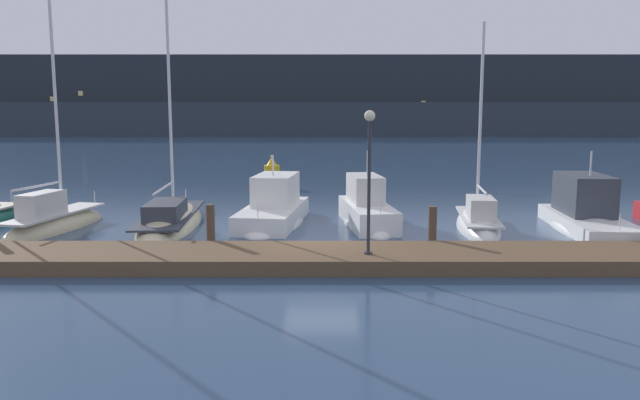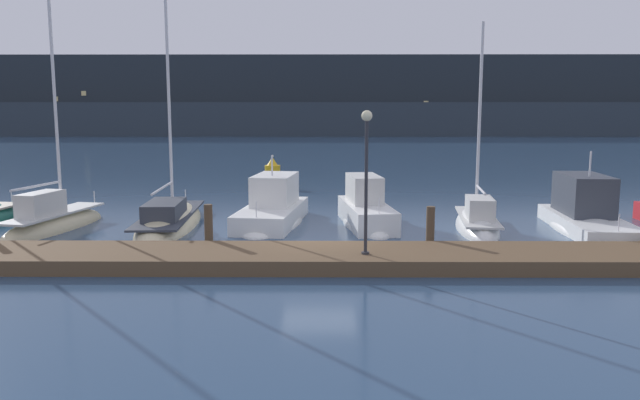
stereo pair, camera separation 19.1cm
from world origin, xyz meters
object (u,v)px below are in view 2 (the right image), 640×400
at_px(motorboat_berth_8, 586,222).
at_px(motorboat_berth_6, 366,216).
at_px(sailboat_berth_4, 170,223).
at_px(motorboat_berth_5, 273,214).
at_px(sailboat_berth_7, 477,226).
at_px(channel_buoy, 273,175).
at_px(dock_lamppost, 366,159).
at_px(sailboat_berth_3, 54,225).

bearing_deg(motorboat_berth_8, motorboat_berth_6, 172.49).
distance_m(sailboat_berth_4, motorboat_berth_5, 4.19).
height_order(sailboat_berth_7, channel_buoy, sailboat_berth_7).
height_order(sailboat_berth_4, dock_lamppost, sailboat_berth_4).
bearing_deg(motorboat_berth_5, sailboat_berth_7, -8.86).
distance_m(sailboat_berth_3, sailboat_berth_4, 4.42).
bearing_deg(motorboat_berth_8, sailboat_berth_4, 176.81).
bearing_deg(dock_lamppost, sailboat_berth_7, 51.68).
distance_m(sailboat_berth_3, motorboat_berth_8, 20.80).
bearing_deg(motorboat_berth_8, channel_buoy, 134.35).
bearing_deg(motorboat_berth_6, sailboat_berth_3, -174.75).
xyz_separation_m(sailboat_berth_4, motorboat_berth_5, (4.13, 0.60, 0.26)).
bearing_deg(sailboat_berth_7, motorboat_berth_8, -3.41).
bearing_deg(dock_lamppost, sailboat_berth_3, 153.75).
bearing_deg(channel_buoy, sailboat_berth_4, -103.91).
xyz_separation_m(motorboat_berth_6, motorboat_berth_8, (8.50, -1.12, -0.03)).
xyz_separation_m(motorboat_berth_8, channel_buoy, (-13.33, 13.64, 0.37)).
relative_size(motorboat_berth_5, motorboat_berth_8, 0.94).
bearing_deg(sailboat_berth_4, motorboat_berth_8, -3.19).
relative_size(sailboat_berth_3, dock_lamppost, 2.39).
bearing_deg(dock_lamppost, motorboat_berth_6, 85.96).
distance_m(sailboat_berth_3, motorboat_berth_5, 8.59).
bearing_deg(motorboat_berth_6, dock_lamppost, -94.04).
distance_m(channel_buoy, dock_lamppost, 20.11).
distance_m(sailboat_berth_4, dock_lamppost, 10.57).
bearing_deg(sailboat_berth_4, sailboat_berth_3, -167.88).
xyz_separation_m(motorboat_berth_5, dock_lamppost, (3.36, -7.36, 2.89)).
bearing_deg(motorboat_berth_6, sailboat_berth_7, -11.41).
bearing_deg(sailboat_berth_7, motorboat_berth_6, 168.59).
height_order(sailboat_berth_4, motorboat_berth_6, sailboat_berth_4).
bearing_deg(sailboat_berth_3, motorboat_berth_6, 5.25).
relative_size(motorboat_berth_6, channel_buoy, 3.04).
height_order(motorboat_berth_5, motorboat_berth_8, motorboat_berth_8).
height_order(motorboat_berth_5, dock_lamppost, dock_lamppost).
bearing_deg(sailboat_berth_3, motorboat_berth_5, 10.27).
distance_m(sailboat_berth_3, sailboat_berth_7, 16.62).
distance_m(sailboat_berth_7, motorboat_berth_8, 4.20).
bearing_deg(sailboat_berth_4, motorboat_berth_5, 8.31).
height_order(sailboat_berth_4, channel_buoy, sailboat_berth_4).
relative_size(motorboat_berth_8, dock_lamppost, 1.68).
height_order(motorboat_berth_5, motorboat_berth_6, motorboat_berth_6).
bearing_deg(motorboat_berth_8, motorboat_berth_5, 172.97).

